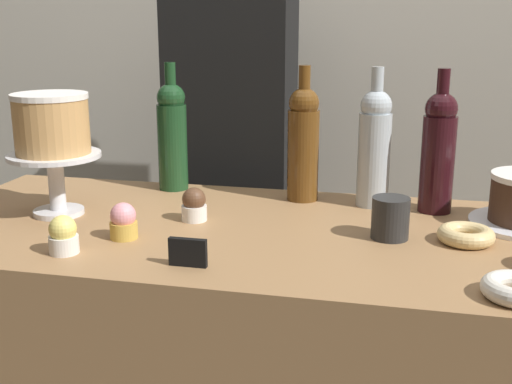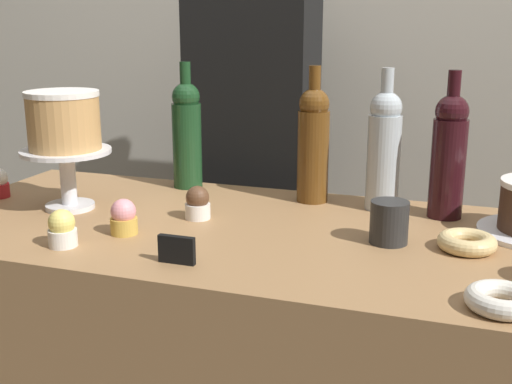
% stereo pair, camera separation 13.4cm
% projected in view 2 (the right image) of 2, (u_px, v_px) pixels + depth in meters
% --- Properties ---
extents(back_wall, '(6.00, 0.05, 2.60)m').
position_uv_depth(back_wall, '(346.00, 30.00, 2.09)').
color(back_wall, '#BCB7A8').
rests_on(back_wall, ground_plane).
extents(cake_stand_pedestal, '(0.21, 0.21, 0.14)m').
position_uv_depth(cake_stand_pedestal, '(66.00, 169.00, 1.48)').
color(cake_stand_pedestal, silver).
rests_on(cake_stand_pedestal, display_counter).
extents(white_layer_cake, '(0.17, 0.17, 0.13)m').
position_uv_depth(white_layer_cake, '(63.00, 121.00, 1.45)').
color(white_layer_cake, tan).
rests_on(white_layer_cake, cake_stand_pedestal).
extents(wine_bottle_clear, '(0.08, 0.08, 0.33)m').
position_uv_depth(wine_bottle_clear, '(384.00, 148.00, 1.47)').
color(wine_bottle_clear, '#B2BCC1').
rests_on(wine_bottle_clear, display_counter).
extents(wine_bottle_amber, '(0.08, 0.08, 0.33)m').
position_uv_depth(wine_bottle_amber, '(313.00, 143.00, 1.54)').
color(wine_bottle_amber, '#5B3814').
rests_on(wine_bottle_amber, display_counter).
extents(wine_bottle_dark_red, '(0.08, 0.08, 0.33)m').
position_uv_depth(wine_bottle_dark_red, '(449.00, 154.00, 1.41)').
color(wine_bottle_dark_red, black).
rests_on(wine_bottle_dark_red, display_counter).
extents(wine_bottle_green, '(0.08, 0.08, 0.33)m').
position_uv_depth(wine_bottle_green, '(187.00, 133.00, 1.67)').
color(wine_bottle_green, '#193D1E').
rests_on(wine_bottle_green, display_counter).
extents(cupcake_lemon, '(0.06, 0.06, 0.07)m').
position_uv_depth(cupcake_lemon, '(62.00, 229.00, 1.25)').
color(cupcake_lemon, white).
rests_on(cupcake_lemon, display_counter).
extents(cupcake_strawberry, '(0.06, 0.06, 0.07)m').
position_uv_depth(cupcake_strawberry, '(124.00, 218.00, 1.32)').
color(cupcake_strawberry, gold).
rests_on(cupcake_strawberry, display_counter).
extents(cupcake_chocolate, '(0.06, 0.06, 0.07)m').
position_uv_depth(cupcake_chocolate, '(198.00, 203.00, 1.43)').
color(cupcake_chocolate, white).
rests_on(cupcake_chocolate, display_counter).
extents(donut_sugar, '(0.11, 0.11, 0.03)m').
position_uv_depth(donut_sugar, '(502.00, 300.00, 0.98)').
color(donut_sugar, silver).
rests_on(donut_sugar, display_counter).
extents(donut_glazed, '(0.11, 0.11, 0.03)m').
position_uv_depth(donut_glazed, '(467.00, 242.00, 1.23)').
color(donut_glazed, '#E0C17F').
rests_on(donut_glazed, display_counter).
extents(price_sign_chalkboard, '(0.07, 0.01, 0.05)m').
position_uv_depth(price_sign_chalkboard, '(177.00, 250.00, 1.17)').
color(price_sign_chalkboard, black).
rests_on(price_sign_chalkboard, display_counter).
extents(coffee_cup_ceramic, '(0.08, 0.08, 0.08)m').
position_uv_depth(coffee_cup_ceramic, '(389.00, 222.00, 1.27)').
color(coffee_cup_ceramic, '#282828').
rests_on(coffee_cup_ceramic, display_counter).
extents(barista_figure, '(0.36, 0.22, 1.60)m').
position_uv_depth(barista_figure, '(253.00, 186.00, 1.98)').
color(barista_figure, black).
rests_on(barista_figure, ground_plane).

